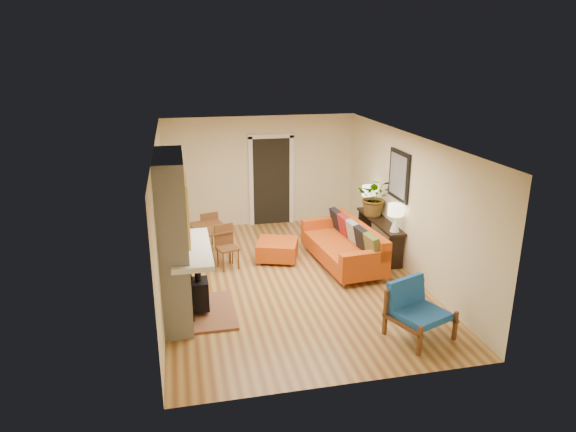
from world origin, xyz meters
name	(u,v)px	position (x,y,z in m)	size (l,w,h in m)	color
room_shell	(291,178)	(0.60, 2.63, 1.24)	(6.50, 6.50, 6.50)	tan
fireplace	(176,243)	(-2.00, -1.00, 1.24)	(1.09, 1.68, 2.60)	white
sofa	(346,245)	(1.23, 0.45, 0.38)	(1.16, 2.29, 0.87)	silver
ottoman	(277,249)	(-0.06, 0.93, 0.23)	(0.98, 0.98, 0.39)	silver
blue_chair	(415,307)	(1.37, -2.30, 0.45)	(1.01, 1.00, 0.83)	brown
dining_table	(213,233)	(-1.30, 1.27, 0.55)	(0.95, 1.60, 0.84)	brown
console_table	(380,227)	(2.07, 0.83, 0.58)	(0.34, 1.85, 0.72)	black
lamp_near	(395,215)	(2.07, 0.12, 1.06)	(0.30, 0.30, 0.54)	white
lamp_far	(369,195)	(2.07, 1.52, 1.06)	(0.30, 0.30, 0.54)	white
houseplant	(375,197)	(2.06, 1.14, 1.13)	(0.73, 0.63, 0.81)	#1E5919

